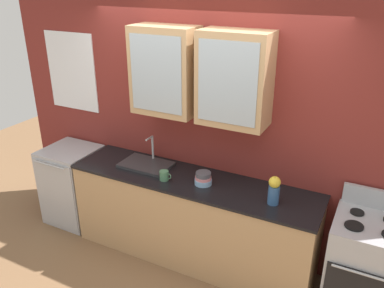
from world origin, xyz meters
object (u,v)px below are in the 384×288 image
Objects in this scene: stove_range at (363,268)px; bowl_stack at (203,179)px; sink_faucet at (146,164)px; cup_near_sink at (164,176)px; vase at (274,190)px; dishwasher at (73,185)px.

bowl_stack is (-1.52, -0.03, 0.52)m from stove_range.
cup_near_sink is at bearing -28.80° from sink_faucet.
vase is (-0.82, -0.06, 0.59)m from stove_range.
vase is 1.09m from cup_near_sink.
sink_faucet is 0.57× the size of dishwasher.
dishwasher is (-3.27, -0.00, -0.01)m from stove_range.
sink_faucet is 1.42m from vase.
sink_faucet is 0.71m from bowl_stack.
sink_faucet is 1.99× the size of vase.
stove_range is 6.60× the size of bowl_stack.
sink_faucet reaches higher than bowl_stack.
stove_range is 1.01m from vase.
sink_faucet is at bearing 3.19° from dishwasher.
stove_range reaches higher than dishwasher.
cup_near_sink is (-1.90, -0.13, 0.51)m from stove_range.
dishwasher is (-2.45, 0.06, -0.60)m from vase.
vase reaches higher than cup_near_sink.
vase is at bearing -4.74° from sink_faucet.
vase reaches higher than bowl_stack.
vase is at bearing 3.44° from cup_near_sink.
dishwasher is (-1.74, 0.02, -0.52)m from bowl_stack.
cup_near_sink is 0.14× the size of dishwasher.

